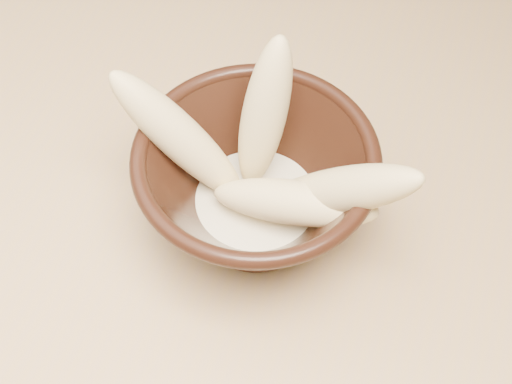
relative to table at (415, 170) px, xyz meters
The scene contains 7 objects.
table is the anchor object (origin of this frame).
bowl 0.24m from the table, 126.07° to the right, with size 0.18×0.18×0.10m.
milk_puddle 0.23m from the table, 126.07° to the right, with size 0.10×0.10×0.01m, color beige.
banana_upright 0.25m from the table, 134.21° to the right, with size 0.03×0.03×0.13m, color #EDD28C.
banana_left 0.29m from the table, 138.66° to the right, with size 0.03×0.03×0.14m, color #EDD28C.
banana_right 0.24m from the table, 107.71° to the right, with size 0.03×0.03×0.14m, color #EDD28C.
banana_across 0.24m from the table, 115.76° to the right, with size 0.03×0.03×0.13m, color #EDD28C.
Camera 1 is at (-0.02, -0.45, 1.25)m, focal length 50.00 mm.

